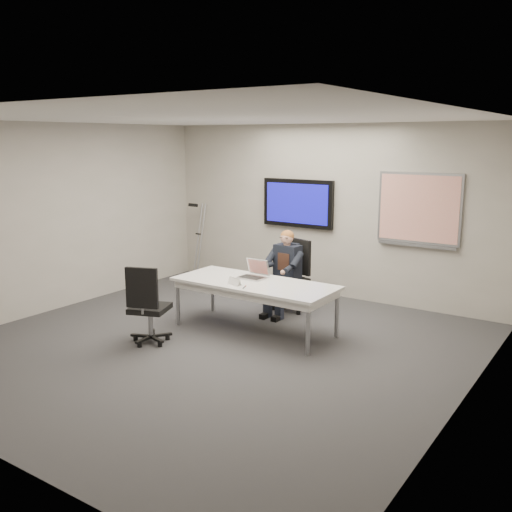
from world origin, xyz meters
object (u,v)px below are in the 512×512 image
Objects in this scene: conference_table at (255,287)px; office_chair_near at (149,319)px; office_chair_far at (291,289)px; laptop at (254,273)px; seated_person at (282,281)px.

office_chair_near reaches higher than conference_table.
office_chair_far reaches higher than office_chair_near.
office_chair_near is (-0.77, -2.23, -0.02)m from office_chair_far.
conference_table is 0.28m from laptop.
seated_person is at bearing 96.00° from conference_table.
conference_table is at bearing -79.07° from seated_person.
conference_table is 6.09× the size of laptop.
conference_table is at bearing -52.39° from laptop.
conference_table is at bearing -69.37° from office_chair_far.
office_chair_near is 0.82× the size of seated_person.
laptop reaches higher than conference_table.
office_chair_far is 2.36m from office_chair_near.
office_chair_near is at bearing -105.70° from seated_person.
seated_person is (0.75, 1.99, 0.18)m from office_chair_near.
office_chair_far is at bearing 88.00° from laptop.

